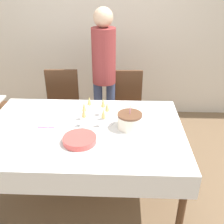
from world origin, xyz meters
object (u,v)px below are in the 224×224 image
at_px(person_standing, 104,66).
at_px(birthday_cake, 130,121).
at_px(dining_chair_far_right, 126,107).
at_px(champagne_tray, 95,113).
at_px(dining_chair_far_left, 62,106).
at_px(plate_stack_main, 80,140).

bearing_deg(person_standing, birthday_cake, -73.30).
height_order(dining_chair_far_right, champagne_tray, dining_chair_far_right).
xyz_separation_m(champagne_tray, person_standing, (0.03, 0.84, 0.18)).
distance_m(champagne_tray, person_standing, 0.86).
xyz_separation_m(dining_chair_far_left, person_standing, (0.52, 0.09, 0.49)).
height_order(plate_stack_main, person_standing, person_standing).
bearing_deg(champagne_tray, dining_chair_far_left, 123.16).
xyz_separation_m(dining_chair_far_left, birthday_cake, (0.81, -0.88, 0.31)).
relative_size(dining_chair_far_right, plate_stack_main, 3.48).
height_order(birthday_cake, champagne_tray, birthday_cake).
bearing_deg(birthday_cake, person_standing, 106.70).
relative_size(dining_chair_far_left, champagne_tray, 2.56).
relative_size(dining_chair_far_left, person_standing, 0.57).
bearing_deg(dining_chair_far_left, dining_chair_far_right, 0.01).
bearing_deg(dining_chair_far_left, champagne_tray, -56.84).
height_order(dining_chair_far_left, champagne_tray, dining_chair_far_left).
bearing_deg(dining_chair_far_right, person_standing, 161.78).
height_order(dining_chair_far_left, plate_stack_main, dining_chair_far_left).
xyz_separation_m(dining_chair_far_left, dining_chair_far_right, (0.79, 0.00, 0.00)).
height_order(dining_chair_far_right, birthday_cake, birthday_cake).
relative_size(dining_chair_far_right, birthday_cake, 4.38).
bearing_deg(plate_stack_main, dining_chair_far_left, 109.69).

